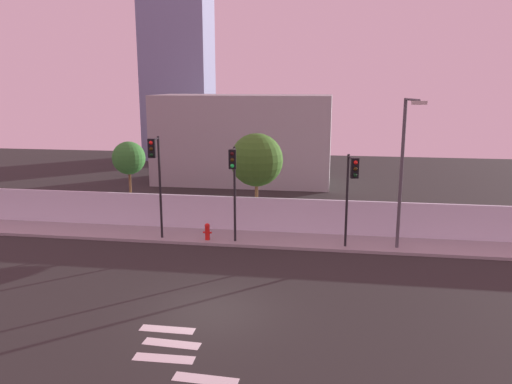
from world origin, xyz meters
name	(u,v)px	position (x,y,z in m)	size (l,w,h in m)	color
ground_plane	(212,311)	(0.00, 0.00, 0.00)	(80.00, 80.00, 0.00)	#282725
sidewalk	(251,239)	(0.00, 8.20, 0.07)	(36.00, 2.40, 0.15)	gray
perimeter_wall	(255,214)	(0.00, 9.49, 1.05)	(36.00, 0.18, 1.80)	silver
crosswalk_marking	(172,367)	(-0.27, -3.67, 0.00)	(3.74, 4.71, 0.01)	silver
traffic_light_left	(156,167)	(-4.41, 6.94, 3.88)	(0.36, 1.43, 5.15)	black
traffic_light_center	(233,175)	(-0.61, 6.97, 3.58)	(0.36, 1.32, 4.71)	black
traffic_light_right	(351,182)	(4.86, 6.87, 3.42)	(0.49, 1.48, 4.45)	black
street_lamp_curbside	(404,163)	(7.20, 7.52, 4.27)	(0.74, 1.86, 7.02)	#4C4C51
fire_hydrant	(207,231)	(-2.08, 7.52, 0.61)	(0.44, 0.26, 0.85)	red
roadside_tree_leftmost	(129,158)	(-7.24, 10.41, 3.72)	(1.84, 1.84, 4.67)	brown
roadside_tree_midleft	(257,160)	(-0.04, 10.41, 3.79)	(2.86, 2.86, 5.23)	brown
low_building_distant	(244,139)	(-3.10, 23.49, 3.47)	(13.75, 6.00, 6.93)	#9A9A9A
tower_on_skyline	(177,46)	(-12.10, 35.49, 11.50)	(6.71, 5.00, 23.00)	gray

